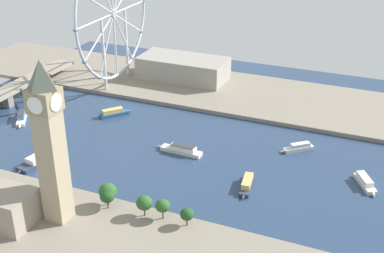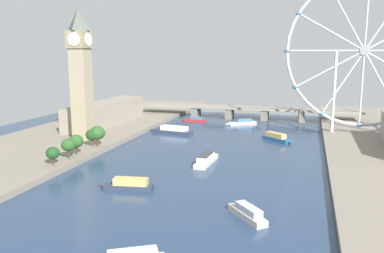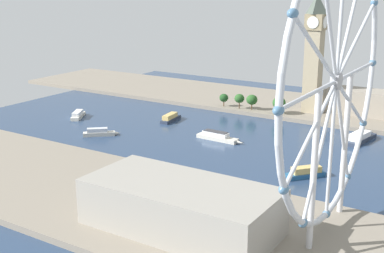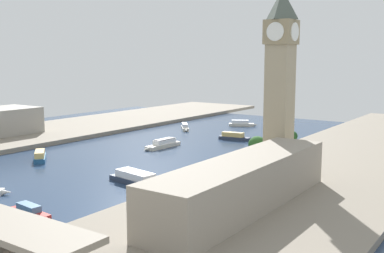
{
  "view_description": "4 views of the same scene",
  "coord_description": "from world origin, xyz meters",
  "px_view_note": "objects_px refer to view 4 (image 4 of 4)",
  "views": [
    {
      "loc": [
        -272.58,
        -125.78,
        165.97
      ],
      "look_at": [
        12.93,
        -5.06,
        14.6
      ],
      "focal_mm": 48.07,
      "sensor_mm": 36.0,
      "label": 1
    },
    {
      "loc": [
        54.72,
        -220.22,
        62.11
      ],
      "look_at": [
        -20.29,
        42.38,
        12.46
      ],
      "focal_mm": 38.21,
      "sensor_mm": 36.0,
      "label": 2
    },
    {
      "loc": [
        283.03,
        156.51,
        99.13
      ],
      "look_at": [
        15.04,
        -12.84,
        10.84
      ],
      "focal_mm": 48.84,
      "sensor_mm": 36.0,
      "label": 3
    },
    {
      "loc": [
        -188.26,
        236.32,
        57.94
      ],
      "look_at": [
        -19.51,
        -6.25,
        15.25
      ],
      "focal_mm": 43.81,
      "sensor_mm": 36.0,
      "label": 4
    }
  ],
  "objects_px": {
    "tour_boat_3": "(241,124)",
    "tour_boat_5": "(40,156)",
    "parliament_block": "(244,183)",
    "tour_boat_0": "(31,212)",
    "clock_tower": "(280,78)",
    "tour_boat_6": "(185,127)",
    "tour_boat_7": "(234,137)",
    "tour_boat_1": "(137,179)",
    "tour_boat_4": "(163,144)"
  },
  "relations": [
    {
      "from": "parliament_block",
      "to": "tour_boat_5",
      "type": "bearing_deg",
      "value": -6.77
    },
    {
      "from": "tour_boat_4",
      "to": "tour_boat_6",
      "type": "distance_m",
      "value": 78.79
    },
    {
      "from": "tour_boat_1",
      "to": "tour_boat_7",
      "type": "distance_m",
      "value": 133.53
    },
    {
      "from": "clock_tower",
      "to": "tour_boat_0",
      "type": "height_order",
      "value": "clock_tower"
    },
    {
      "from": "parliament_block",
      "to": "tour_boat_0",
      "type": "xyz_separation_m",
      "value": [
        63.74,
        47.25,
        -10.33
      ]
    },
    {
      "from": "tour_boat_5",
      "to": "tour_boat_7",
      "type": "xyz_separation_m",
      "value": [
        -57.64,
        -124.6,
        -0.17
      ]
    },
    {
      "from": "tour_boat_1",
      "to": "tour_boat_5",
      "type": "relative_size",
      "value": 1.66
    },
    {
      "from": "clock_tower",
      "to": "tour_boat_4",
      "type": "distance_m",
      "value": 109.06
    },
    {
      "from": "clock_tower",
      "to": "parliament_block",
      "type": "bearing_deg",
      "value": 102.97
    },
    {
      "from": "parliament_block",
      "to": "tour_boat_0",
      "type": "relative_size",
      "value": 4.4
    },
    {
      "from": "tour_boat_0",
      "to": "tour_boat_1",
      "type": "height_order",
      "value": "tour_boat_1"
    },
    {
      "from": "clock_tower",
      "to": "tour_boat_6",
      "type": "distance_m",
      "value": 168.67
    },
    {
      "from": "tour_boat_1",
      "to": "tour_boat_3",
      "type": "distance_m",
      "value": 202.7
    },
    {
      "from": "clock_tower",
      "to": "tour_boat_4",
      "type": "height_order",
      "value": "clock_tower"
    },
    {
      "from": "tour_boat_0",
      "to": "tour_boat_7",
      "type": "distance_m",
      "value": 189.92
    },
    {
      "from": "tour_boat_7",
      "to": "tour_boat_3",
      "type": "bearing_deg",
      "value": 106.95
    },
    {
      "from": "tour_boat_4",
      "to": "tour_boat_0",
      "type": "bearing_deg",
      "value": 20.74
    },
    {
      "from": "tour_boat_3",
      "to": "tour_boat_7",
      "type": "xyz_separation_m",
      "value": [
        -29.58,
        64.23,
        0.08
      ]
    },
    {
      "from": "parliament_block",
      "to": "tour_boat_6",
      "type": "xyz_separation_m",
      "value": [
        141.94,
        -159.59,
        -9.95
      ]
    },
    {
      "from": "tour_boat_1",
      "to": "tour_boat_5",
      "type": "distance_m",
      "value": 80.83
    },
    {
      "from": "tour_boat_5",
      "to": "tour_boat_6",
      "type": "xyz_separation_m",
      "value": [
        -0.51,
        -142.7,
        -0.29
      ]
    },
    {
      "from": "parliament_block",
      "to": "tour_boat_6",
      "type": "distance_m",
      "value": 213.82
    },
    {
      "from": "parliament_block",
      "to": "tour_boat_6",
      "type": "bearing_deg",
      "value": -48.35
    },
    {
      "from": "tour_boat_3",
      "to": "tour_boat_5",
      "type": "relative_size",
      "value": 1.06
    },
    {
      "from": "parliament_block",
      "to": "tour_boat_0",
      "type": "height_order",
      "value": "parliament_block"
    },
    {
      "from": "tour_boat_6",
      "to": "tour_boat_5",
      "type": "bearing_deg",
      "value": -40.9
    },
    {
      "from": "parliament_block",
      "to": "tour_boat_1",
      "type": "bearing_deg",
      "value": -9.12
    },
    {
      "from": "parliament_block",
      "to": "tour_boat_1",
      "type": "xyz_separation_m",
      "value": [
        61.93,
        -9.94,
        -9.71
      ]
    },
    {
      "from": "tour_boat_4",
      "to": "tour_boat_6",
      "type": "bearing_deg",
      "value": -152.43
    },
    {
      "from": "tour_boat_0",
      "to": "tour_boat_6",
      "type": "xyz_separation_m",
      "value": [
        78.2,
        -206.84,
        0.38
      ]
    },
    {
      "from": "tour_boat_5",
      "to": "tour_boat_7",
      "type": "bearing_deg",
      "value": -74.84
    },
    {
      "from": "tour_boat_5",
      "to": "tour_boat_7",
      "type": "distance_m",
      "value": 137.28
    },
    {
      "from": "tour_boat_0",
      "to": "tour_boat_5",
      "type": "height_order",
      "value": "tour_boat_5"
    },
    {
      "from": "tour_boat_0",
      "to": "tour_boat_4",
      "type": "distance_m",
      "value": 142.7
    },
    {
      "from": "tour_boat_4",
      "to": "tour_boat_6",
      "type": "relative_size",
      "value": 1.6
    },
    {
      "from": "clock_tower",
      "to": "tour_boat_3",
      "type": "height_order",
      "value": "clock_tower"
    },
    {
      "from": "tour_boat_3",
      "to": "tour_boat_5",
      "type": "distance_m",
      "value": 190.9
    },
    {
      "from": "tour_boat_5",
      "to": "parliament_block",
      "type": "bearing_deg",
      "value": -146.78
    },
    {
      "from": "tour_boat_4",
      "to": "tour_boat_7",
      "type": "distance_m",
      "value": 58.28
    },
    {
      "from": "tour_boat_1",
      "to": "tour_boat_3",
      "type": "bearing_deg",
      "value": 114.53
    },
    {
      "from": "parliament_block",
      "to": "tour_boat_4",
      "type": "xyz_separation_m",
      "value": [
        108.51,
        -88.25,
        -9.81
      ]
    },
    {
      "from": "tour_boat_0",
      "to": "tour_boat_6",
      "type": "height_order",
      "value": "tour_boat_6"
    },
    {
      "from": "parliament_block",
      "to": "tour_boat_7",
      "type": "height_order",
      "value": "parliament_block"
    },
    {
      "from": "tour_boat_4",
      "to": "tour_boat_5",
      "type": "xyz_separation_m",
      "value": [
        33.94,
        71.35,
        0.15
      ]
    },
    {
      "from": "tour_boat_1",
      "to": "tour_boat_4",
      "type": "distance_m",
      "value": 91.11
    },
    {
      "from": "clock_tower",
      "to": "tour_boat_3",
      "type": "xyz_separation_m",
      "value": [
        100.53,
        -145.54,
        -46.47
      ]
    },
    {
      "from": "tour_boat_4",
      "to": "tour_boat_7",
      "type": "bearing_deg",
      "value": 158.47
    },
    {
      "from": "tour_boat_3",
      "to": "tour_boat_6",
      "type": "xyz_separation_m",
      "value": [
        27.55,
        46.13,
        -0.04
      ]
    },
    {
      "from": "tour_boat_1",
      "to": "tour_boat_3",
      "type": "relative_size",
      "value": 1.56
    },
    {
      "from": "tour_boat_0",
      "to": "tour_boat_4",
      "type": "bearing_deg",
      "value": 114.0
    }
  ]
}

